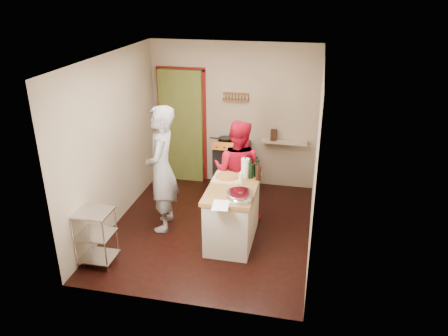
{
  "coord_description": "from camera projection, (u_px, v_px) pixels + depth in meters",
  "views": [
    {
      "loc": [
        1.43,
        -5.68,
        3.56
      ],
      "look_at": [
        0.21,
        0.0,
        1.03
      ],
      "focal_mm": 35.0,
      "sensor_mm": 36.0,
      "label": 1
    }
  ],
  "objects": [
    {
      "name": "wire_shelving",
      "position": [
        95.0,
        235.0,
        5.78
      ],
      "size": [
        0.48,
        0.4,
        0.8
      ],
      "color": "silver",
      "rests_on": "ground"
    },
    {
      "name": "stove",
      "position": [
        232.0,
        166.0,
        7.87
      ],
      "size": [
        0.6,
        0.63,
        1.0
      ],
      "color": "black",
      "rests_on": "ground"
    },
    {
      "name": "ceiling",
      "position": [
        209.0,
        57.0,
        5.74
      ],
      "size": [
        3.0,
        3.5,
        0.02
      ],
      "primitive_type": "cube",
      "color": "white",
      "rests_on": "back_wall"
    },
    {
      "name": "island",
      "position": [
        233.0,
        212.0,
        6.3
      ],
      "size": [
        0.7,
        1.31,
        1.18
      ],
      "color": "#BEB1A1",
      "rests_on": "ground"
    },
    {
      "name": "back_wall",
      "position": [
        199.0,
        122.0,
        8.05
      ],
      "size": [
        3.0,
        0.44,
        2.6
      ],
      "color": "tan",
      "rests_on": "ground"
    },
    {
      "name": "person_stripe",
      "position": [
        162.0,
        169.0,
        6.45
      ],
      "size": [
        0.57,
        0.77,
        1.93
      ],
      "primitive_type": "imported",
      "rotation": [
        0.0,
        0.0,
        -1.42
      ],
      "color": "#A8A8AD",
      "rests_on": "ground"
    },
    {
      "name": "floor",
      "position": [
        211.0,
        228.0,
        6.78
      ],
      "size": [
        3.5,
        3.5,
        0.0
      ],
      "primitive_type": "plane",
      "color": "black",
      "rests_on": "ground"
    },
    {
      "name": "person_red",
      "position": [
        238.0,
        171.0,
        6.76
      ],
      "size": [
        0.88,
        0.73,
        1.64
      ],
      "primitive_type": "imported",
      "rotation": [
        0.0,
        0.0,
        2.99
      ],
      "color": "#B40C23",
      "rests_on": "ground"
    },
    {
      "name": "left_wall",
      "position": [
        113.0,
        142.0,
        6.55
      ],
      "size": [
        0.04,
        3.5,
        2.6
      ],
      "primitive_type": "cube",
      "color": "tan",
      "rests_on": "ground"
    },
    {
      "name": "right_wall",
      "position": [
        316.0,
        158.0,
        5.97
      ],
      "size": [
        0.04,
        3.5,
        2.6
      ],
      "primitive_type": "cube",
      "color": "tan",
      "rests_on": "ground"
    }
  ]
}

